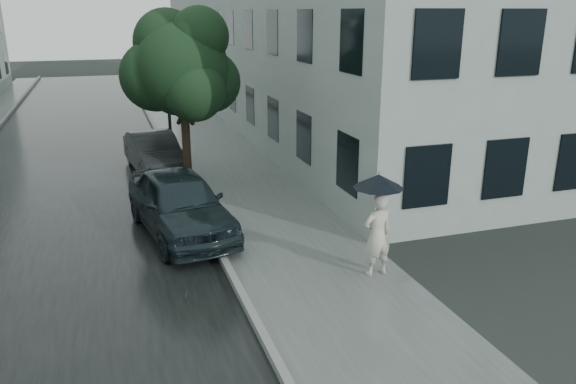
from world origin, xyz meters
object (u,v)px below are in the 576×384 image
object	(u,v)px
pedestrian	(377,235)
car_near	(180,203)
street_tree	(182,68)
lamp_post	(163,81)
car_far	(154,152)

from	to	relation	value
pedestrian	car_near	bearing A→B (deg)	-53.15
car_near	pedestrian	bearing A→B (deg)	-54.46
street_tree	lamp_post	xyz separation A→B (m)	(-0.15, 4.08, -0.85)
pedestrian	car_far	bearing A→B (deg)	-77.05
lamp_post	car_near	bearing A→B (deg)	-113.44
car_near	street_tree	bearing A→B (deg)	69.95
street_tree	car_far	distance (m)	3.78
lamp_post	car_far	bearing A→B (deg)	-127.76
pedestrian	street_tree	xyz separation A→B (m)	(-2.81, 7.46, 2.80)
pedestrian	lamp_post	bearing A→B (deg)	-83.33
pedestrian	street_tree	world-z (taller)	street_tree
lamp_post	car_near	distance (m)	8.20
pedestrian	street_tree	bearing A→B (deg)	-77.07
pedestrian	car_near	world-z (taller)	pedestrian
pedestrian	car_far	size ratio (longest dim) A/B	0.44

